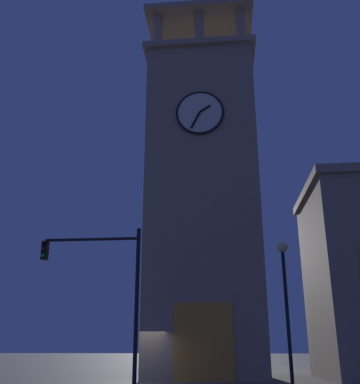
{
  "coord_description": "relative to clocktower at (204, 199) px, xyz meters",
  "views": [
    {
      "loc": [
        -4.41,
        24.37,
        1.74
      ],
      "look_at": [
        -1.69,
        -3.9,
        11.53
      ],
      "focal_mm": 41.97,
      "sensor_mm": 36.0,
      "label": 1
    }
  ],
  "objects": [
    {
      "name": "ground_plane",
      "position": [
        3.26,
        3.89,
        -10.96
      ],
      "size": [
        200.0,
        200.0,
        0.0
      ],
      "primitive_type": "plane",
      "color": "#56544F"
    },
    {
      "name": "clocktower",
      "position": [
        0.0,
        0.0,
        0.0
      ],
      "size": [
        7.53,
        7.05,
        26.48
      ],
      "color": "gray",
      "rests_on": "ground_plane"
    },
    {
      "name": "traffic_signal_near",
      "position": [
        3.43,
        10.9,
        -6.78
      ],
      "size": [
        4.03,
        0.41,
        6.24
      ],
      "color": "black",
      "rests_on": "ground_plane"
    },
    {
      "name": "street_lamp",
      "position": [
        -3.56,
        10.11,
        -7.01
      ],
      "size": [
        0.44,
        0.44,
        5.75
      ],
      "color": "black",
      "rests_on": "ground_plane"
    }
  ]
}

